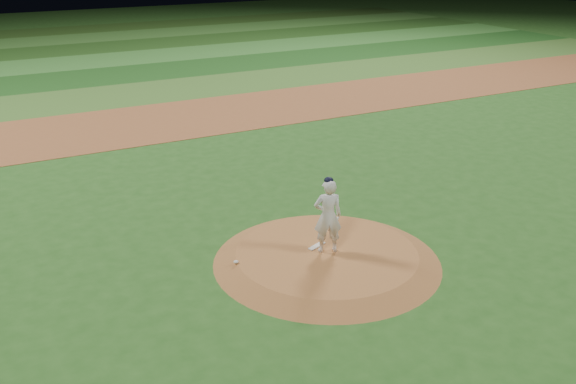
% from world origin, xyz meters
% --- Properties ---
extents(ground, '(120.00, 120.00, 0.00)m').
position_xyz_m(ground, '(0.00, 0.00, 0.00)').
color(ground, '#24551B').
rests_on(ground, ground).
extents(infield_dirt_band, '(70.00, 6.00, 0.02)m').
position_xyz_m(infield_dirt_band, '(0.00, 14.00, 0.01)').
color(infield_dirt_band, brown).
rests_on(infield_dirt_band, ground).
extents(outfield_stripe_0, '(70.00, 5.00, 0.02)m').
position_xyz_m(outfield_stripe_0, '(0.00, 19.50, 0.01)').
color(outfield_stripe_0, '#3C6A26').
rests_on(outfield_stripe_0, ground).
extents(outfield_stripe_1, '(70.00, 5.00, 0.02)m').
position_xyz_m(outfield_stripe_1, '(0.00, 24.50, 0.01)').
color(outfield_stripe_1, '#1A4B18').
rests_on(outfield_stripe_1, ground).
extents(outfield_stripe_2, '(70.00, 5.00, 0.02)m').
position_xyz_m(outfield_stripe_2, '(0.00, 29.50, 0.01)').
color(outfield_stripe_2, '#33752A').
rests_on(outfield_stripe_2, ground).
extents(outfield_stripe_3, '(70.00, 5.00, 0.02)m').
position_xyz_m(outfield_stripe_3, '(0.00, 34.50, 0.01)').
color(outfield_stripe_3, '#1F4717').
rests_on(outfield_stripe_3, ground).
extents(outfield_stripe_4, '(70.00, 5.00, 0.02)m').
position_xyz_m(outfield_stripe_4, '(0.00, 39.50, 0.01)').
color(outfield_stripe_4, '#336926').
rests_on(outfield_stripe_4, ground).
extents(outfield_stripe_5, '(70.00, 5.00, 0.02)m').
position_xyz_m(outfield_stripe_5, '(0.00, 44.50, 0.01)').
color(outfield_stripe_5, '#234716').
rests_on(outfield_stripe_5, ground).
extents(pitchers_mound, '(5.50, 5.50, 0.25)m').
position_xyz_m(pitchers_mound, '(0.00, 0.00, 0.12)').
color(pitchers_mound, '#A36432').
rests_on(pitchers_mound, ground).
extents(pitching_rubber, '(0.55, 0.33, 0.03)m').
position_xyz_m(pitching_rubber, '(-0.06, 0.38, 0.26)').
color(pitching_rubber, silver).
rests_on(pitching_rubber, pitchers_mound).
extents(rosin_bag, '(0.12, 0.12, 0.07)m').
position_xyz_m(rosin_bag, '(-2.16, 0.51, 0.28)').
color(rosin_bag, silver).
rests_on(rosin_bag, pitchers_mound).
extents(pitcher_on_mound, '(0.79, 0.65, 1.91)m').
position_xyz_m(pitcher_on_mound, '(0.03, 0.05, 1.19)').
color(pitcher_on_mound, silver).
rests_on(pitcher_on_mound, pitchers_mound).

